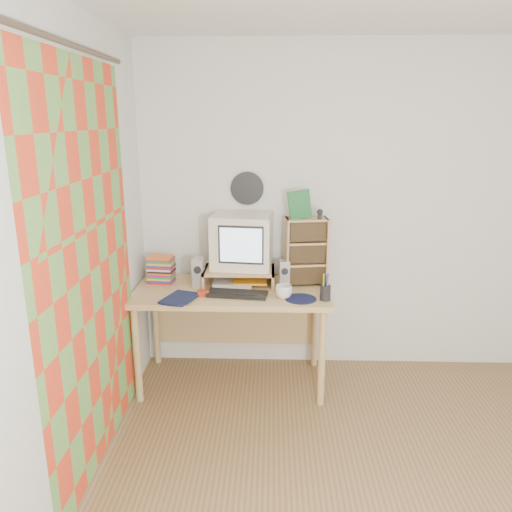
# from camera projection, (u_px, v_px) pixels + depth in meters

# --- Properties ---
(back_wall) EXTENTS (3.50, 0.00, 3.50)m
(back_wall) POSITION_uv_depth(u_px,v_px,m) (369.00, 212.00, 3.80)
(back_wall) COLOR silver
(back_wall) RESTS_ON floor
(left_wall) EXTENTS (0.00, 3.50, 3.50)m
(left_wall) POSITION_uv_depth(u_px,v_px,m) (40.00, 283.00, 2.17)
(left_wall) COLOR silver
(left_wall) RESTS_ON floor
(curtain) EXTENTS (0.00, 2.20, 2.20)m
(curtain) POSITION_uv_depth(u_px,v_px,m) (90.00, 272.00, 2.66)
(curtain) COLOR red
(curtain) RESTS_ON left_wall
(wall_disc) EXTENTS (0.25, 0.02, 0.25)m
(wall_disc) POSITION_uv_depth(u_px,v_px,m) (247.00, 188.00, 3.77)
(wall_disc) COLOR black
(wall_disc) RESTS_ON back_wall
(desk) EXTENTS (1.40, 0.70, 0.75)m
(desk) POSITION_uv_depth(u_px,v_px,m) (232.00, 303.00, 3.71)
(desk) COLOR tan
(desk) RESTS_ON floor
(monitor_riser) EXTENTS (0.52, 0.30, 0.12)m
(monitor_riser) POSITION_uv_depth(u_px,v_px,m) (239.00, 272.00, 3.68)
(monitor_riser) COLOR tan
(monitor_riser) RESTS_ON desk
(crt_monitor) EXTENTS (0.46, 0.46, 0.40)m
(crt_monitor) POSITION_uv_depth(u_px,v_px,m) (242.00, 241.00, 3.67)
(crt_monitor) COLOR beige
(crt_monitor) RESTS_ON monitor_riser
(speaker_left) EXTENTS (0.09, 0.09, 0.22)m
(speaker_left) POSITION_uv_depth(u_px,v_px,m) (198.00, 272.00, 3.63)
(speaker_left) COLOR #B0B0B5
(speaker_left) RESTS_ON desk
(speaker_right) EXTENTS (0.08, 0.08, 0.20)m
(speaker_right) POSITION_uv_depth(u_px,v_px,m) (285.00, 274.00, 3.64)
(speaker_right) COLOR #B0B0B5
(speaker_right) RESTS_ON desk
(keyboard) EXTENTS (0.43, 0.19, 0.03)m
(keyboard) POSITION_uv_depth(u_px,v_px,m) (237.00, 294.00, 3.46)
(keyboard) COLOR black
(keyboard) RESTS_ON desk
(dvd_stack) EXTENTS (0.20, 0.15, 0.26)m
(dvd_stack) POSITION_uv_depth(u_px,v_px,m) (161.00, 265.00, 3.72)
(dvd_stack) COLOR brown
(dvd_stack) RESTS_ON desk
(cd_rack) EXTENTS (0.32, 0.20, 0.50)m
(cd_rack) POSITION_uv_depth(u_px,v_px,m) (306.00, 252.00, 3.65)
(cd_rack) COLOR tan
(cd_rack) RESTS_ON desk
(mug) EXTENTS (0.13, 0.13, 0.09)m
(mug) POSITION_uv_depth(u_px,v_px,m) (284.00, 292.00, 3.41)
(mug) COLOR silver
(mug) RESTS_ON desk
(diary) EXTENTS (0.28, 0.25, 0.05)m
(diary) POSITION_uv_depth(u_px,v_px,m) (168.00, 295.00, 3.42)
(diary) COLOR #10183B
(diary) RESTS_ON desk
(mousepad) EXTENTS (0.27, 0.27, 0.00)m
(mousepad) POSITION_uv_depth(u_px,v_px,m) (301.00, 299.00, 3.41)
(mousepad) COLOR #0F1733
(mousepad) RESTS_ON desk
(pen_cup) EXTENTS (0.08, 0.08, 0.14)m
(pen_cup) POSITION_uv_depth(u_px,v_px,m) (325.00, 290.00, 3.37)
(pen_cup) COLOR black
(pen_cup) RESTS_ON desk
(papers) EXTENTS (0.29, 0.21, 0.04)m
(papers) POSITION_uv_depth(u_px,v_px,m) (239.00, 282.00, 3.70)
(papers) COLOR beige
(papers) RESTS_ON desk
(red_box) EXTENTS (0.09, 0.07, 0.04)m
(red_box) POSITION_uv_depth(u_px,v_px,m) (203.00, 293.00, 3.46)
(red_box) COLOR #A92612
(red_box) RESTS_ON desk
(game_box) EXTENTS (0.16, 0.06, 0.20)m
(game_box) POSITION_uv_depth(u_px,v_px,m) (300.00, 205.00, 3.54)
(game_box) COLOR #195A2A
(game_box) RESTS_ON cd_rack
(webcam) EXTENTS (0.04, 0.04, 0.07)m
(webcam) POSITION_uv_depth(u_px,v_px,m) (320.00, 214.00, 3.53)
(webcam) COLOR black
(webcam) RESTS_ON cd_rack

